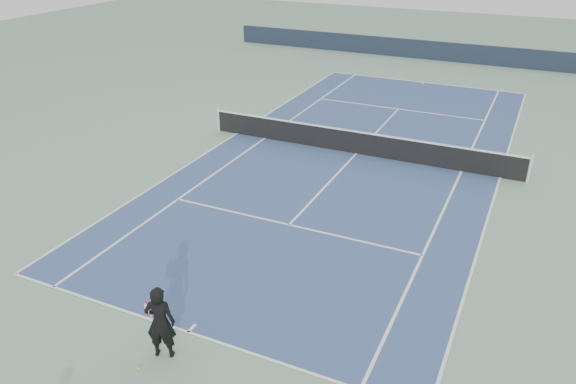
% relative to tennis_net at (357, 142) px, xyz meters
% --- Properties ---
extents(ground, '(80.00, 80.00, 0.00)m').
position_rel_tennis_net_xyz_m(ground, '(0.00, 0.00, -0.50)').
color(ground, gray).
extents(court_surface, '(10.97, 23.77, 0.01)m').
position_rel_tennis_net_xyz_m(court_surface, '(0.00, 0.00, -0.50)').
color(court_surface, '#324A77').
rests_on(court_surface, ground).
extents(tennis_net, '(12.90, 0.10, 1.07)m').
position_rel_tennis_net_xyz_m(tennis_net, '(0.00, 0.00, 0.00)').
color(tennis_net, silver).
rests_on(tennis_net, ground).
extents(windscreen_far, '(30.00, 0.25, 1.20)m').
position_rel_tennis_net_xyz_m(windscreen_far, '(0.00, 17.88, 0.10)').
color(windscreen_far, black).
rests_on(windscreen_far, ground).
extents(tennis_player, '(0.84, 0.68, 1.75)m').
position_rel_tennis_net_xyz_m(tennis_player, '(-0.07, -12.70, 0.37)').
color(tennis_player, black).
rests_on(tennis_player, ground).
extents(tennis_ball, '(0.07, 0.07, 0.07)m').
position_rel_tennis_net_xyz_m(tennis_ball, '(-0.27, -13.30, -0.47)').
color(tennis_ball, '#BAD52B').
rests_on(tennis_ball, ground).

